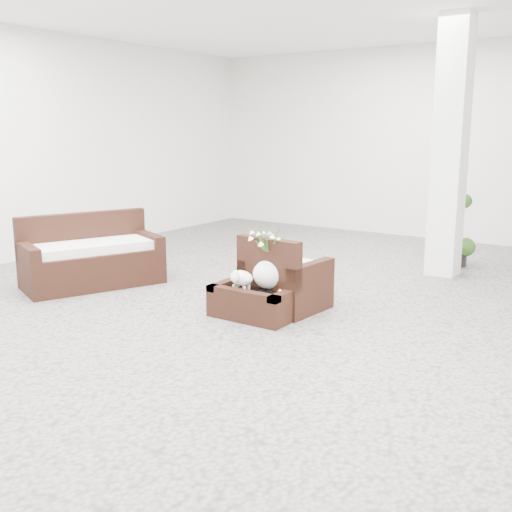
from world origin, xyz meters
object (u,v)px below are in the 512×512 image
Objects in this scene: armchair at (286,272)px; coffee_table at (256,303)px; topiary at (457,216)px; loveseat at (92,251)px.

coffee_table is at bearing 80.96° from armchair.
armchair reaches higher than coffee_table.
armchair is 3.46m from topiary.
loveseat reaches higher than armchair.
loveseat is at bearing -177.81° from coffee_table.
topiary is (0.91, 3.33, 0.31)m from armchair.
loveseat is 1.17× the size of topiary.
topiary is at bearing 74.85° from coffee_table.
topiary is (1.02, 3.78, 0.58)m from coffee_table.
coffee_table is 0.52× the size of loveseat.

